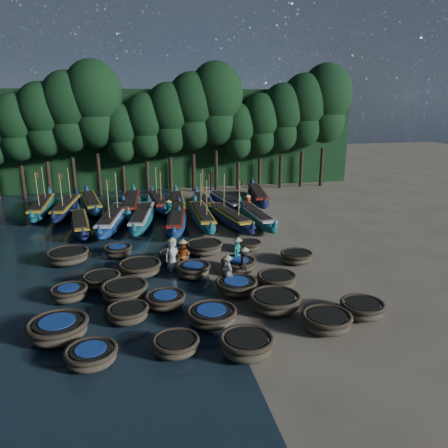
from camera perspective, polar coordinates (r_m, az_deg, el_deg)
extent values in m
plane|color=gray|center=(25.30, -2.78, -5.13)|extent=(120.00, 120.00, 0.00)
cube|color=black|center=(47.11, -7.62, 10.97)|extent=(40.00, 3.00, 10.00)
ellipsoid|color=brown|center=(16.91, -16.92, -16.34)|extent=(2.01, 2.01, 0.60)
torus|color=#3A3122|center=(16.76, -17.00, -15.53)|extent=(1.91, 1.91, 0.18)
cylinder|color=black|center=(16.75, -17.01, -15.42)|extent=(1.45, 1.45, 0.05)
cylinder|color=navy|center=(16.73, -17.02, -15.32)|extent=(1.11, 1.11, 0.04)
ellipsoid|color=brown|center=(16.95, -6.30, -15.64)|extent=(1.95, 1.95, 0.57)
torus|color=#3A3122|center=(16.81, -6.33, -14.87)|extent=(1.79, 1.79, 0.17)
cylinder|color=black|center=(16.79, -6.33, -14.76)|extent=(1.36, 1.36, 0.05)
ellipsoid|color=brown|center=(16.69, 2.96, -15.79)|extent=(1.98, 1.98, 0.73)
torus|color=#3A3122|center=(16.52, 2.98, -14.78)|extent=(2.07, 2.07, 0.22)
cylinder|color=black|center=(16.49, 2.98, -14.65)|extent=(1.55, 1.55, 0.07)
ellipsoid|color=brown|center=(18.78, 13.24, -12.46)|extent=(2.54, 2.54, 0.65)
torus|color=#3A3122|center=(18.64, 13.30, -11.63)|extent=(2.09, 2.09, 0.20)
cylinder|color=black|center=(18.62, 13.31, -11.52)|extent=(1.59, 1.59, 0.06)
ellipsoid|color=brown|center=(18.84, -20.84, -12.94)|extent=(2.68, 2.68, 0.72)
torus|color=#3A3122|center=(18.68, -20.94, -12.03)|extent=(2.40, 2.40, 0.22)
cylinder|color=black|center=(18.66, -20.96, -11.91)|extent=(1.83, 1.83, 0.07)
cylinder|color=navy|center=(18.64, -20.97, -11.79)|extent=(1.41, 1.41, 0.04)
ellipsoid|color=brown|center=(19.38, -12.42, -11.54)|extent=(2.19, 2.19, 0.61)
torus|color=#3A3122|center=(19.24, -12.48, -10.78)|extent=(1.81, 1.81, 0.19)
cylinder|color=black|center=(19.23, -12.48, -10.68)|extent=(1.36, 1.36, 0.06)
ellipsoid|color=brown|center=(18.74, -1.62, -12.12)|extent=(2.41, 2.41, 0.62)
torus|color=#3A3122|center=(18.60, -1.63, -11.33)|extent=(2.15, 2.15, 0.19)
cylinder|color=black|center=(18.58, -1.63, -11.23)|extent=(1.64, 1.64, 0.06)
cylinder|color=navy|center=(18.56, -1.63, -11.12)|extent=(1.26, 1.26, 0.04)
ellipsoid|color=brown|center=(19.96, 6.65, -10.26)|extent=(2.62, 2.62, 0.68)
torus|color=#3A3122|center=(19.82, 6.68, -9.43)|extent=(2.33, 2.33, 0.21)
cylinder|color=black|center=(19.80, 6.69, -9.32)|extent=(1.78, 1.78, 0.06)
ellipsoid|color=brown|center=(20.19, 17.59, -10.71)|extent=(1.95, 1.95, 0.64)
torus|color=#3A3122|center=(20.06, 17.66, -9.94)|extent=(1.94, 1.94, 0.19)
cylinder|color=black|center=(20.04, 17.67, -9.84)|extent=(1.47, 1.47, 0.06)
ellipsoid|color=brown|center=(21.93, -19.57, -8.71)|extent=(2.09, 2.09, 0.62)
torus|color=#3A3122|center=(21.81, -19.64, -8.02)|extent=(1.74, 1.74, 0.19)
cylinder|color=black|center=(21.80, -19.65, -7.93)|extent=(1.30, 1.30, 0.06)
cylinder|color=navy|center=(21.78, -19.66, -7.84)|extent=(1.00, 1.00, 0.04)
ellipsoid|color=brown|center=(21.24, -12.84, -8.80)|extent=(2.69, 2.69, 0.74)
torus|color=#3A3122|center=(21.10, -12.90, -7.95)|extent=(2.22, 2.22, 0.22)
cylinder|color=black|center=(21.08, -12.91, -7.84)|extent=(1.68, 1.68, 0.07)
ellipsoid|color=brown|center=(20.29, -7.65, -10.02)|extent=(1.79, 1.79, 0.57)
torus|color=#3A3122|center=(20.17, -7.68, -9.33)|extent=(1.86, 1.86, 0.17)
cylinder|color=black|center=(20.16, -7.68, -9.24)|extent=(1.42, 1.42, 0.05)
cylinder|color=navy|center=(20.14, -7.68, -9.15)|extent=(1.09, 1.09, 0.03)
ellipsoid|color=brown|center=(21.42, 1.62, -8.32)|extent=(1.99, 1.99, 0.62)
torus|color=#3A3122|center=(21.30, 1.62, -7.61)|extent=(2.07, 2.07, 0.19)
cylinder|color=black|center=(21.29, 1.62, -7.52)|extent=(1.58, 1.58, 0.06)
cylinder|color=navy|center=(21.27, 1.63, -7.42)|extent=(1.22, 1.22, 0.04)
ellipsoid|color=brown|center=(22.14, 6.87, -7.53)|extent=(2.32, 2.32, 0.67)
torus|color=#3A3122|center=(22.01, 6.90, -6.78)|extent=(1.99, 1.99, 0.20)
cylinder|color=black|center=(22.00, 6.91, -6.68)|extent=(1.50, 1.50, 0.06)
ellipsoid|color=brown|center=(22.99, -15.66, -7.21)|extent=(2.32, 2.32, 0.60)
torus|color=#3A3122|center=(22.88, -15.72, -6.55)|extent=(1.89, 1.89, 0.18)
cylinder|color=black|center=(22.87, -15.72, -6.47)|extent=(1.44, 1.44, 0.05)
ellipsoid|color=brown|center=(23.90, -10.92, -5.87)|extent=(2.73, 2.73, 0.68)
torus|color=#3A3122|center=(23.78, -10.96, -5.16)|extent=(2.30, 2.30, 0.20)
cylinder|color=black|center=(23.77, -10.97, -5.07)|extent=(1.75, 1.75, 0.06)
ellipsoid|color=brown|center=(23.32, -4.04, -6.22)|extent=(1.80, 1.80, 0.64)
torus|color=#3A3122|center=(23.21, -4.05, -5.54)|extent=(1.88, 1.88, 0.19)
cylinder|color=black|center=(23.19, -4.05, -5.45)|extent=(1.41, 1.41, 0.06)
cylinder|color=navy|center=(23.18, -4.06, -5.36)|extent=(1.09, 1.09, 0.04)
ellipsoid|color=brown|center=(23.87, 1.89, -5.60)|extent=(2.35, 2.35, 0.68)
torus|color=#3A3122|center=(23.75, 1.90, -4.89)|extent=(1.95, 1.95, 0.20)
cylinder|color=black|center=(23.73, 1.90, -4.80)|extent=(1.46, 1.46, 0.06)
cylinder|color=navy|center=(23.72, 1.90, -4.70)|extent=(1.12, 1.12, 0.04)
ellipsoid|color=brown|center=(25.58, 9.44, -4.41)|extent=(2.26, 2.26, 0.58)
torus|color=#3A3122|center=(25.49, 9.47, -3.84)|extent=(1.88, 1.88, 0.18)
cylinder|color=black|center=(25.48, 9.47, -3.76)|extent=(1.43, 1.43, 0.05)
ellipsoid|color=brown|center=(26.68, -19.71, -4.16)|extent=(2.87, 2.87, 0.69)
torus|color=#3A3122|center=(26.58, -19.78, -3.51)|extent=(2.39, 2.39, 0.21)
cylinder|color=black|center=(26.56, -19.79, -3.42)|extent=(1.83, 1.83, 0.06)
ellipsoid|color=brown|center=(26.93, -13.70, -3.57)|extent=(2.05, 2.05, 0.59)
torus|color=#3A3122|center=(26.84, -13.74, -3.01)|extent=(1.73, 1.73, 0.18)
cylinder|color=black|center=(26.83, -13.75, -2.94)|extent=(1.30, 1.30, 0.05)
cylinder|color=navy|center=(26.82, -13.75, -2.87)|extent=(1.00, 1.00, 0.04)
ellipsoid|color=brown|center=(25.48, -6.50, -4.37)|extent=(1.89, 1.89, 0.57)
torus|color=#3A3122|center=(25.39, -6.52, -3.81)|extent=(1.85, 1.85, 0.17)
cylinder|color=black|center=(25.38, -6.52, -3.73)|extent=(1.40, 1.40, 0.05)
ellipsoid|color=brown|center=(26.62, -2.60, -3.26)|extent=(2.57, 2.57, 0.67)
torus|color=#3A3122|center=(26.52, -2.61, -2.62)|extent=(2.27, 2.27, 0.20)
cylinder|color=black|center=(26.50, -2.61, -2.53)|extent=(1.73, 1.73, 0.06)
ellipsoid|color=brown|center=(27.17, 3.26, -2.98)|extent=(1.55, 1.55, 0.56)
torus|color=#3A3122|center=(27.08, 3.27, -2.45)|extent=(1.60, 1.60, 0.17)
cylinder|color=black|center=(27.07, 3.27, -2.38)|extent=(1.20, 1.20, 0.05)
ellipsoid|color=#0F1A38|center=(32.82, -18.21, -0.06)|extent=(2.38, 7.53, 0.93)
cone|color=#0F1A38|center=(36.17, -18.56, 2.37)|extent=(0.41, 0.41, 0.56)
cone|color=#0F1A38|center=(29.19, -17.96, -0.88)|extent=(0.41, 0.41, 0.46)
cube|color=gold|center=(32.72, -18.27, 0.60)|extent=(1.78, 5.83, 0.11)
cube|color=black|center=(32.70, -18.28, 0.72)|extent=(1.43, 5.06, 0.09)
ellipsoid|color=navy|center=(32.92, -14.27, 0.47)|extent=(3.03, 8.98, 1.10)
cone|color=navy|center=(36.84, -13.05, 3.37)|extent=(0.49, 0.49, 0.66)
cone|color=navy|center=(28.70, -16.02, -0.59)|extent=(0.49, 0.49, 0.55)
cube|color=silver|center=(32.80, -14.32, 1.25)|extent=(2.27, 6.94, 0.13)
cube|color=black|center=(32.78, -14.34, 1.40)|extent=(1.83, 6.02, 0.11)
cylinder|color=#997F4C|center=(33.74, -13.86, 3.97)|extent=(0.08, 0.26, 3.09)
cylinder|color=#997F4C|center=(30.89, -14.89, 2.79)|extent=(0.08, 0.26, 3.09)
plane|color=red|center=(30.59, -14.77, 5.26)|extent=(0.00, 0.39, 0.39)
ellipsoid|color=#105C5D|center=(32.99, -10.62, 0.69)|extent=(2.88, 8.60, 1.06)
cone|color=#105C5D|center=(36.80, -9.84, 3.45)|extent=(0.47, 0.47, 0.63)
cone|color=#105C5D|center=(28.90, -11.75, -0.28)|extent=(0.47, 0.47, 0.53)
cube|color=silver|center=(32.88, -10.66, 1.44)|extent=(2.16, 6.65, 0.13)
cube|color=black|center=(32.86, -10.67, 1.58)|extent=(1.74, 5.77, 0.11)
ellipsoid|color=navy|center=(32.09, -6.17, 0.41)|extent=(2.74, 8.35, 1.03)
cone|color=navy|center=(35.80, -5.89, 3.19)|extent=(0.45, 0.45, 0.62)
cone|color=navy|center=(28.08, -6.61, -0.60)|extent=(0.45, 0.45, 0.51)
cube|color=#9F2013|center=(31.98, -6.20, 1.16)|extent=(2.06, 6.46, 0.12)
cube|color=black|center=(31.95, -6.20, 1.30)|extent=(1.65, 5.60, 0.10)
ellipsoid|color=#105C5D|center=(32.80, -2.87, 0.86)|extent=(1.64, 8.45, 1.05)
cone|color=#105C5D|center=(36.58, -3.84, 3.57)|extent=(0.46, 0.46, 0.63)
cone|color=#105C5D|center=(28.72, -1.68, -0.05)|extent=(0.46, 0.46, 0.53)
cube|color=gold|center=(32.68, -2.89, 1.61)|extent=(1.20, 6.55, 0.13)
cube|color=black|center=(32.66, -2.89, 1.75)|extent=(0.90, 5.70, 0.11)
cylinder|color=#997F4C|center=(33.63, -3.06, 4.20)|extent=(0.07, 0.25, 2.95)
cylinder|color=#997F4C|center=(30.88, -2.29, 3.13)|extent=(0.07, 0.25, 2.95)
plane|color=red|center=(30.64, -2.03, 5.48)|extent=(0.00, 0.37, 0.37)
ellipsoid|color=#0F1A38|center=(32.56, 0.66, 0.75)|extent=(2.91, 8.45, 1.04)
cone|color=#0F1A38|center=(36.06, -1.82, 3.38)|extent=(0.46, 0.46, 0.62)
cone|color=#0F1A38|center=(28.83, 3.77, -0.05)|extent=(0.46, 0.46, 0.52)
cube|color=gold|center=(32.45, 0.66, 1.50)|extent=(2.19, 6.54, 0.12)
cube|color=black|center=(32.42, 0.66, 1.64)|extent=(1.77, 5.67, 0.10)
cylinder|color=#997F4C|center=(33.32, 0.01, 4.06)|extent=(0.07, 0.25, 2.91)
cylinder|color=#997F4C|center=(30.80, 1.97, 3.04)|extent=(0.07, 0.25, 2.91)
plane|color=red|center=(30.60, 2.26, 5.37)|extent=(0.00, 0.36, 0.36)
ellipsoid|color=#105C5D|center=(33.06, 4.06, 0.94)|extent=(1.95, 8.28, 1.03)
cone|color=#105C5D|center=(36.58, 2.01, 3.54)|extent=(0.45, 0.45, 0.62)
cone|color=#105C5D|center=(29.29, 6.67, 0.11)|extent=(0.45, 0.45, 0.51)
cube|color=silver|center=(32.95, 4.08, 1.66)|extent=(1.45, 6.41, 0.12)
cube|color=black|center=(32.93, 4.08, 1.80)|extent=(1.12, 5.58, 0.10)
ellipsoid|color=#105C5D|center=(38.55, -22.68, 1.94)|extent=(1.60, 8.47, 1.06)
cone|color=#105C5D|center=(42.37, -21.88, 4.19)|extent=(0.47, 0.47, 0.63)
cone|color=#105C5D|center=(34.47, -23.89, 1.32)|extent=(0.47, 0.47, 0.53)
cube|color=gold|center=(38.45, -22.75, 2.59)|extent=(1.17, 6.56, 0.13)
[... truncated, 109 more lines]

